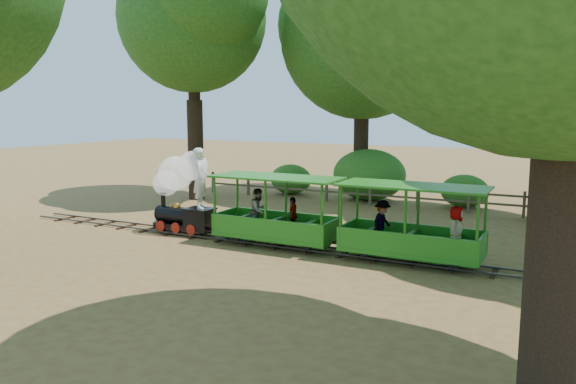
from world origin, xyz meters
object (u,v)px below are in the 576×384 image
at_px(locomotive, 182,185).
at_px(carriage_rear, 411,232).
at_px(fence, 393,193).
at_px(carriage_front, 274,219).

distance_m(locomotive, carriage_rear, 7.58).
relative_size(locomotive, carriage_rear, 0.75).
bearing_deg(fence, carriage_front, -98.66).
distance_m(carriage_front, fence, 8.10).
bearing_deg(carriage_rear, fence, 109.87).
bearing_deg(carriage_front, fence, 81.34).
xyz_separation_m(locomotive, fence, (4.65, 7.93, -1.02)).
xyz_separation_m(locomotive, carriage_front, (3.43, -0.07, -0.77)).
bearing_deg(fence, locomotive, -120.37).
height_order(locomotive, fence, locomotive).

